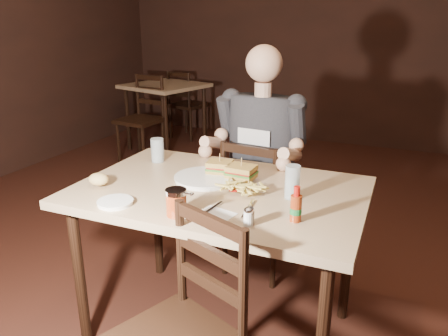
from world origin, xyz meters
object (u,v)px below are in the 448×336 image
at_px(bg_chair_far, 188,105).
at_px(bg_chair_near, 140,120).
at_px(main_table, 220,203).
at_px(dinner_plate, 205,179).
at_px(glass_left, 157,150).
at_px(syrup_dispenser, 176,202).
at_px(diner, 259,131).
at_px(chair_far, 260,206).
at_px(hot_sauce, 296,204).
at_px(side_plate, 115,203).
at_px(bg_table, 165,92).
at_px(glass_right, 292,182).

bearing_deg(bg_chair_far, bg_chair_near, 99.68).
height_order(main_table, dinner_plate, dinner_plate).
distance_m(glass_left, syrup_dispenser, 0.69).
bearing_deg(diner, bg_chair_far, 130.39).
xyz_separation_m(bg_chair_far, dinner_plate, (1.81, -3.22, 0.34)).
bearing_deg(bg_chair_far, main_table, 129.92).
bearing_deg(glass_left, bg_chair_far, 115.41).
height_order(bg_chair_far, bg_chair_near, bg_chair_near).
bearing_deg(main_table, bg_chair_near, 131.24).
xyz_separation_m(chair_far, bg_chair_far, (-1.91, 2.66, 0.01)).
bearing_deg(glass_left, dinner_plate, -24.26).
bearing_deg(hot_sauce, diner, 118.22).
distance_m(chair_far, side_plate, 1.07).
height_order(glass_left, side_plate, glass_left).
height_order(bg_table, glass_right, glass_right).
height_order(bg_table, side_plate, side_plate).
distance_m(bg_chair_far, glass_right, 3.98).
xyz_separation_m(bg_table, syrup_dispenser, (1.88, -3.06, 0.14)).
height_order(glass_right, syrup_dispenser, glass_right).
relative_size(dinner_plate, side_plate, 1.95).
height_order(chair_far, bg_chair_near, bg_chair_near).
bearing_deg(glass_right, glass_left, 165.53).
height_order(bg_table, dinner_plate, dinner_plate).
xyz_separation_m(bg_chair_near, side_plate, (1.59, -2.52, 0.32)).
bearing_deg(hot_sauce, bg_table, 128.32).
xyz_separation_m(main_table, bg_table, (-1.92, 2.74, -0.01)).
bearing_deg(bg_table, hot_sauce, -51.68).
bearing_deg(bg_chair_far, side_plate, 123.45).
bearing_deg(dinner_plate, glass_right, -5.65).
bearing_deg(chair_far, syrup_dispenser, 93.71).
bearing_deg(bg_chair_far, hot_sauce, 133.32).
height_order(dinner_plate, syrup_dispenser, syrup_dispenser).
bearing_deg(glass_right, dinner_plate, 174.35).
relative_size(main_table, chair_far, 1.52).
bearing_deg(dinner_plate, diner, 80.27).
bearing_deg(main_table, chair_far, 90.94).
xyz_separation_m(chair_far, dinner_plate, (-0.09, -0.56, 0.35)).
bearing_deg(bg_chair_far, syrup_dispenser, 127.15).
bearing_deg(bg_chair_near, diner, -34.23).
relative_size(bg_chair_near, side_plate, 6.37).
height_order(diner, hot_sauce, diner).
height_order(diner, glass_right, diner).
xyz_separation_m(bg_chair_far, side_plate, (1.59, -3.62, 0.34)).
relative_size(chair_far, bg_chair_near, 0.93).
distance_m(glass_right, side_plate, 0.74).
bearing_deg(side_plate, dinner_plate, 61.26).
distance_m(glass_right, syrup_dispenser, 0.50).
bearing_deg(glass_right, side_plate, -151.40).
height_order(dinner_plate, side_plate, dinner_plate).
height_order(bg_chair_far, glass_right, glass_right).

